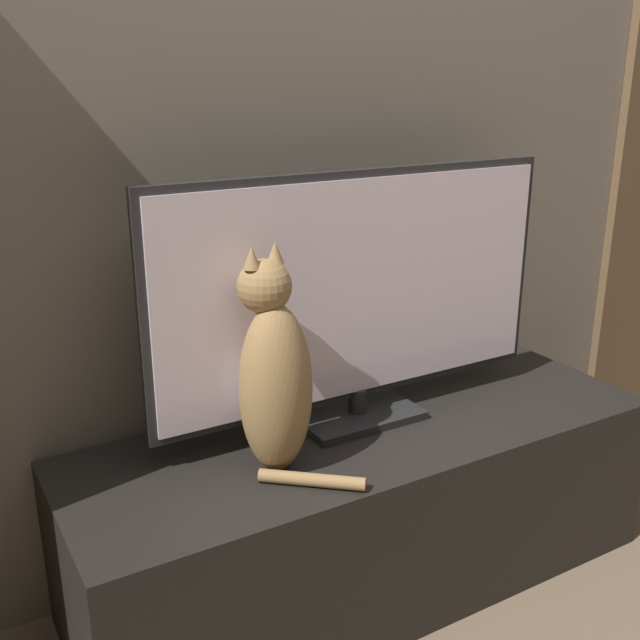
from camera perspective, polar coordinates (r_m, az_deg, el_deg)
name	(u,v)px	position (r m, az deg, el deg)	size (l,w,h in m)	color
wall_back	(306,40)	(1.85, -1.05, 20.56)	(4.80, 0.05, 2.60)	#756B5B
tv_stand	(366,506)	(1.91, 3.54, -13.99)	(1.45, 0.49, 0.42)	black
tv	(359,296)	(1.74, 2.96, 1.87)	(1.04, 0.18, 0.60)	black
cat	(274,377)	(1.55, -3.56, -4.34)	(0.22, 0.28, 0.49)	#997547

